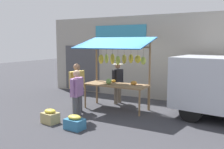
# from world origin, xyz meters

# --- Properties ---
(ground_plane) EXTENTS (40.00, 40.00, 0.00)m
(ground_plane) POSITION_xyz_m (0.00, 0.00, 0.00)
(ground_plane) COLOR #38383D
(street_backdrop) EXTENTS (9.00, 0.30, 3.40)m
(street_backdrop) POSITION_xyz_m (0.07, -2.20, 1.70)
(street_backdrop) COLOR #9E998E
(street_backdrop) RESTS_ON ground
(market_stall) EXTENTS (2.50, 1.46, 2.50)m
(market_stall) POSITION_xyz_m (-0.00, -0.06, 1.55)
(market_stall) COLOR olive
(market_stall) RESTS_ON ground
(vendor_with_sunhat) EXTENTS (0.40, 0.67, 1.54)m
(vendor_with_sunhat) POSITION_xyz_m (0.34, -0.75, 0.90)
(vendor_with_sunhat) COLOR #726656
(vendor_with_sunhat) RESTS_ON ground
(shopper_in_striped_shirt) EXTENTS (0.30, 0.65, 1.52)m
(shopper_in_striped_shirt) POSITION_xyz_m (0.38, 1.73, 0.86)
(shopper_in_striped_shirt) COLOR #4C4C51
(shopper_in_striped_shirt) RESTS_ON ground
(shopper_in_grey_tee) EXTENTS (0.28, 0.69, 1.63)m
(shopper_in_grey_tee) POSITION_xyz_m (0.97, 0.95, 0.94)
(shopper_in_grey_tee) COLOR #4C4C51
(shopper_in_grey_tee) RESTS_ON ground
(produce_crate_near) EXTENTS (0.53, 0.40, 0.39)m
(produce_crate_near) POSITION_xyz_m (0.00, 2.35, 0.18)
(produce_crate_near) COLOR teal
(produce_crate_near) RESTS_ON ground
(produce_crate_side) EXTENTS (0.50, 0.42, 0.42)m
(produce_crate_side) POSITION_xyz_m (0.93, 2.28, 0.19)
(produce_crate_side) COLOR tan
(produce_crate_side) RESTS_ON ground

